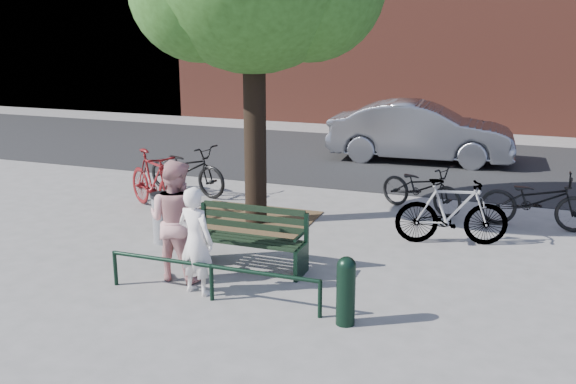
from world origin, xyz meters
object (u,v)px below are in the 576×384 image
at_px(parked_car, 421,132).
at_px(bollard, 346,288).
at_px(person_right, 176,220).
at_px(litter_bin, 164,218).
at_px(person_left, 196,241).
at_px(bicycle_c, 421,187).
at_px(park_bench, 250,237).

bearing_deg(parked_car, bollard, -179.26).
distance_m(person_right, litter_bin, 1.69).
xyz_separation_m(person_right, parked_car, (2.00, 9.34, -0.08)).
relative_size(person_left, bicycle_c, 0.84).
bearing_deg(bollard, parked_car, 93.80).
distance_m(park_bench, bollard, 2.28).
bearing_deg(litter_bin, park_bench, -16.85).
distance_m(person_right, parked_car, 9.55).
relative_size(person_left, person_right, 0.86).
relative_size(person_right, bollard, 1.99).
distance_m(litter_bin, bicycle_c, 5.03).
distance_m(person_left, bollard, 2.17).
xyz_separation_m(person_left, bicycle_c, (2.24, 5.03, -0.28)).
distance_m(person_left, person_right, 0.66).
bearing_deg(person_left, parked_car, -86.61).
xyz_separation_m(person_left, litter_bin, (-1.51, 1.67, -0.32)).
xyz_separation_m(litter_bin, parked_car, (2.99, 8.05, 0.36)).
height_order(bollard, bicycle_c, bicycle_c).
relative_size(park_bench, person_right, 1.00).
relative_size(person_right, parked_car, 0.36).
height_order(person_left, bollard, person_left).
distance_m(litter_bin, parked_car, 8.59).
bearing_deg(park_bench, bollard, -36.03).
bearing_deg(bicycle_c, litter_bin, 156.44).
distance_m(person_right, bollard, 2.75).
xyz_separation_m(person_right, litter_bin, (-0.99, 1.29, -0.44)).
bearing_deg(person_left, person_right, -24.51).
bearing_deg(litter_bin, person_right, -52.55).
height_order(person_left, parked_car, parked_car).
height_order(bicycle_c, parked_car, parked_car).
relative_size(person_right, bicycle_c, 0.97).
relative_size(bicycle_c, parked_car, 0.38).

